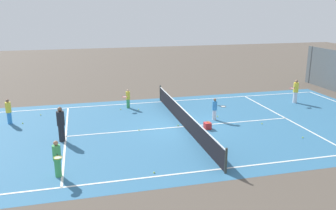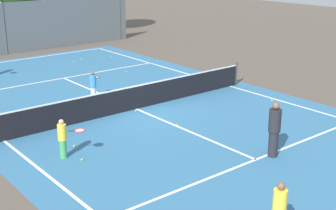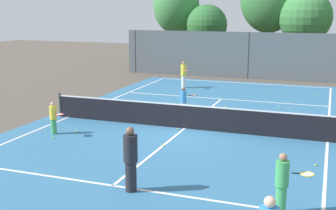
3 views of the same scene
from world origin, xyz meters
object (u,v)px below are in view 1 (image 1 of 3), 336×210
(player_5, at_px, (9,111))
(tennis_ball_11, at_px, (138,110))
(player_0, at_px, (296,91))
(tennis_ball_4, at_px, (218,117))
(tennis_ball_8, at_px, (262,124))
(tennis_ball_12, at_px, (154,172))
(ball_crate, at_px, (208,126))
(tennis_ball_0, at_px, (23,123))
(player_6, at_px, (215,109))
(player_3, at_px, (61,124))
(tennis_ball_9, at_px, (178,125))
(tennis_ball_10, at_px, (121,109))
(tennis_ball_13, at_px, (41,115))
(player_4, at_px, (57,158))
(tennis_ball_7, at_px, (303,137))
(tennis_ball_2, at_px, (139,130))
(player_1, at_px, (128,98))

(player_5, distance_m, tennis_ball_11, 7.72)
(player_0, height_order, tennis_ball_4, player_0)
(tennis_ball_8, height_order, tennis_ball_12, same)
(ball_crate, height_order, tennis_ball_0, ball_crate)
(tennis_ball_8, bearing_deg, player_5, -104.43)
(player_6, height_order, ball_crate, player_6)
(player_3, height_order, tennis_ball_4, player_3)
(tennis_ball_0, distance_m, tennis_ball_9, 8.95)
(tennis_ball_4, bearing_deg, player_3, -78.61)
(player_3, bearing_deg, ball_crate, 89.71)
(tennis_ball_10, xyz_separation_m, tennis_ball_11, (0.34, 1.12, 0.00))
(tennis_ball_9, bearing_deg, player_6, 102.44)
(tennis_ball_9, height_order, tennis_ball_13, same)
(player_3, xyz_separation_m, ball_crate, (0.04, 7.70, -0.73))
(player_6, distance_m, tennis_ball_12, 7.74)
(tennis_ball_4, xyz_separation_m, tennis_ball_9, (1.00, -2.78, 0.00))
(player_4, xyz_separation_m, tennis_ball_9, (-4.76, 6.26, -0.75))
(player_5, bearing_deg, tennis_ball_7, 67.73)
(tennis_ball_10, bearing_deg, player_4, -21.66)
(tennis_ball_4, bearing_deg, tennis_ball_12, -39.67)
(player_5, relative_size, ball_crate, 3.41)
(player_0, bearing_deg, ball_crate, -64.91)
(tennis_ball_11, bearing_deg, player_6, 52.31)
(player_3, relative_size, tennis_ball_9, 26.99)
(player_6, height_order, tennis_ball_4, player_6)
(tennis_ball_0, distance_m, tennis_ball_2, 6.89)
(tennis_ball_13, bearing_deg, tennis_ball_7, 61.17)
(player_3, bearing_deg, tennis_ball_0, -145.41)
(player_6, height_order, tennis_ball_0, player_6)
(tennis_ball_11, bearing_deg, player_4, -28.66)
(tennis_ball_2, relative_size, tennis_ball_8, 1.00)
(tennis_ball_10, bearing_deg, player_1, 119.68)
(player_6, bearing_deg, tennis_ball_8, 59.21)
(player_5, height_order, tennis_ball_9, player_5)
(player_3, bearing_deg, tennis_ball_2, 98.37)
(player_6, distance_m, tennis_ball_13, 10.73)
(player_6, height_order, tennis_ball_7, player_6)
(player_4, bearing_deg, player_3, -179.97)
(player_6, bearing_deg, tennis_ball_13, -108.88)
(player_4, xyz_separation_m, tennis_ball_7, (-1.36, 11.95, -0.75))
(player_0, distance_m, tennis_ball_2, 11.96)
(tennis_ball_12, bearing_deg, tennis_ball_13, -151.02)
(ball_crate, distance_m, tennis_ball_8, 3.32)
(tennis_ball_13, bearing_deg, tennis_ball_12, 28.98)
(tennis_ball_9, distance_m, tennis_ball_13, 8.70)
(player_1, relative_size, player_6, 0.97)
(tennis_ball_4, height_order, tennis_ball_7, same)
(tennis_ball_7, distance_m, tennis_ball_8, 2.69)
(tennis_ball_8, bearing_deg, tennis_ball_10, -122.93)
(tennis_ball_4, bearing_deg, player_0, 105.53)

